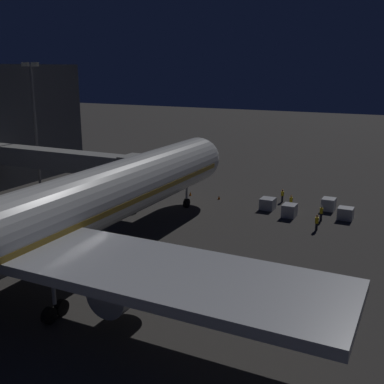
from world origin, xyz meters
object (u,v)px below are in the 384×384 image
jet_bridge (74,162)px  apron_floodlight_mast (34,116)px  traffic_cone_nose_port (219,197)px  baggage_container_spare (268,204)px  ground_crew_near_nose_gear (282,195)px  traffic_cone_nose_starboard (190,194)px  baggage_container_mid_row (289,210)px  airliner_at_gate (22,229)px  ground_crew_by_belt_loader (291,201)px  baggage_container_far_row (329,204)px  ground_crew_marshaller_fwd (317,222)px  ground_crew_under_port_wing (321,213)px  baggage_container_near_belt (346,213)px

jet_bridge → apron_floodlight_mast: apron_floodlight_mast is taller
apron_floodlight_mast → traffic_cone_nose_port: apron_floodlight_mast is taller
baggage_container_spare → ground_crew_near_nose_gear: bearing=-100.6°
jet_bridge → traffic_cone_nose_starboard: (-11.39, -10.82, -5.52)m
baggage_container_mid_row → airliner_at_gate: bearing=66.5°
airliner_at_gate → ground_crew_by_belt_loader: size_ratio=37.54×
baggage_container_spare → baggage_container_far_row: bearing=-156.6°
ground_crew_marshaller_fwd → ground_crew_under_port_wing: size_ratio=0.95×
baggage_container_mid_row → baggage_container_spare: bearing=-29.4°
apron_floodlight_mast → ground_crew_marshaller_fwd: size_ratio=10.20×
baggage_container_spare → baggage_container_mid_row: bearing=150.6°
jet_bridge → ground_crew_under_port_wing: jet_bridge is taller
jet_bridge → traffic_cone_nose_port: (-15.79, -10.82, -5.52)m
baggage_container_spare → ground_crew_under_port_wing: size_ratio=0.98×
jet_bridge → traffic_cone_nose_port: size_ratio=46.79×
jet_bridge → ground_crew_marshaller_fwd: size_ratio=14.38×
ground_crew_near_nose_gear → ground_crew_under_port_wing: bearing=137.0°
airliner_at_gate → baggage_container_near_belt: 37.26m
jet_bridge → airliner_at_gate: bearing=121.5°
jet_bridge → baggage_container_mid_row: (-26.50, -7.42, -5.02)m
ground_crew_marshaller_fwd → jet_bridge: bearing=7.2°
traffic_cone_nose_starboard → baggage_container_mid_row: bearing=167.4°
baggage_container_far_row → baggage_container_spare: baggage_container_far_row is taller
jet_bridge → ground_crew_near_nose_gear: jet_bridge is taller
jet_bridge → apron_floodlight_mast: (11.91, -5.90, 4.78)m
ground_crew_under_port_wing → traffic_cone_nose_starboard: size_ratio=3.42×
ground_crew_near_nose_gear → traffic_cone_nose_port: (8.15, 2.54, -0.68)m
airliner_at_gate → ground_crew_marshaller_fwd: airliner_at_gate is taller
baggage_container_near_belt → baggage_container_spare: (9.58, 0.06, -0.01)m
ground_crew_by_belt_loader → traffic_cone_nose_starboard: ground_crew_by_belt_loader is taller
jet_bridge → baggage_container_far_row: size_ratio=14.42×
apron_floodlight_mast → airliner_at_gate: bearing=132.2°
ground_crew_marshaller_fwd → traffic_cone_nose_port: size_ratio=3.25×
airliner_at_gate → baggage_container_near_belt: size_ratio=38.79×
ground_crew_under_port_wing → traffic_cone_nose_starboard: ground_crew_under_port_wing is taller
apron_floodlight_mast → baggage_container_mid_row: 39.67m
baggage_container_far_row → ground_crew_under_port_wing: size_ratio=0.95×
traffic_cone_nose_port → baggage_container_far_row: bearing=-174.0°
airliner_at_gate → traffic_cone_nose_starboard: size_ratio=123.87×
airliner_at_gate → jet_bridge: (13.59, -22.20, 0.12)m
airliner_at_gate → ground_crew_by_belt_loader: (-12.22, -32.90, -4.68)m
baggage_container_far_row → ground_crew_marshaller_fwd: 8.48m
ground_crew_marshaller_fwd → traffic_cone_nose_port: ground_crew_marshaller_fwd is taller
baggage_container_near_belt → ground_crew_near_nose_gear: bearing=-24.4°
ground_crew_marshaller_fwd → traffic_cone_nose_port: 16.30m
airliner_at_gate → ground_crew_under_port_wing: size_ratio=36.22×
baggage_container_near_belt → traffic_cone_nose_starboard: 21.43m
ground_crew_near_nose_gear → traffic_cone_nose_port: size_ratio=3.16×
jet_bridge → baggage_container_far_row: jet_bridge is taller
airliner_at_gate → ground_crew_under_port_wing: 34.32m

